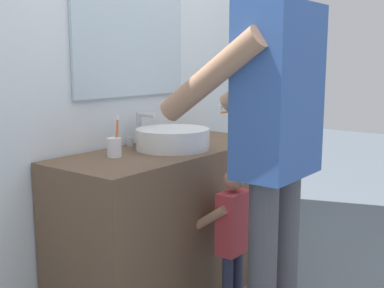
{
  "coord_description": "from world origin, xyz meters",
  "views": [
    {
      "loc": [
        -1.95,
        -1.35,
        1.31
      ],
      "look_at": [
        0.0,
        0.15,
        0.88
      ],
      "focal_mm": 45.24,
      "sensor_mm": 36.0,
      "label": 1
    }
  ],
  "objects": [
    {
      "name": "sink_basin",
      "position": [
        0.0,
        0.28,
        0.9
      ],
      "size": [
        0.39,
        0.39,
        0.11
      ],
      "color": "silver",
      "rests_on": "vanity_cabinet"
    },
    {
      "name": "child_toddler",
      "position": [
        0.0,
        -0.1,
        0.47
      ],
      "size": [
        0.24,
        0.24,
        0.78
      ],
      "color": "#2D334C",
      "rests_on": "ground"
    },
    {
      "name": "vanity_cabinet",
      "position": [
        0.0,
        0.3,
        0.42
      ],
      "size": [
        1.35,
        0.54,
        0.84
      ],
      "primitive_type": "cube",
      "color": "brown",
      "rests_on": "ground"
    },
    {
      "name": "toothbrush_cup",
      "position": [
        -0.34,
        0.37,
        0.9
      ],
      "size": [
        0.07,
        0.07,
        0.21
      ],
      "color": "silver",
      "rests_on": "vanity_cabinet"
    },
    {
      "name": "faucet",
      "position": [
        0.0,
        0.51,
        0.92
      ],
      "size": [
        0.18,
        0.14,
        0.18
      ],
      "color": "#B7BABF",
      "rests_on": "vanity_cabinet"
    },
    {
      "name": "adult_parent",
      "position": [
        -0.12,
        -0.38,
        1.07
      ],
      "size": [
        0.55,
        0.58,
        1.78
      ],
      "color": "#47474C",
      "rests_on": "ground"
    },
    {
      "name": "back_wall",
      "position": [
        0.0,
        0.62,
        1.35
      ],
      "size": [
        4.4,
        0.1,
        2.7
      ],
      "color": "silver",
      "rests_on": "ground"
    }
  ]
}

